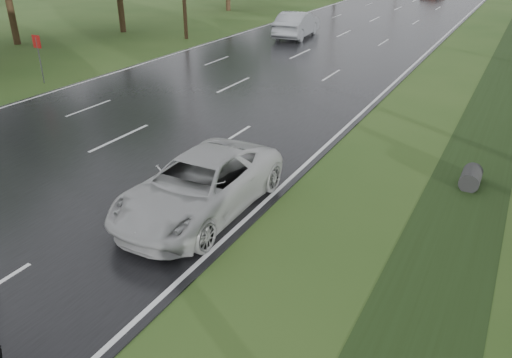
% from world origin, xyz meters
% --- Properties ---
extents(road, '(14.00, 180.00, 0.04)m').
position_xyz_m(road, '(0.00, 45.00, 0.02)').
color(road, black).
rests_on(road, ground).
extents(edge_stripe_east, '(0.12, 180.00, 0.01)m').
position_xyz_m(edge_stripe_east, '(6.75, 45.00, 0.04)').
color(edge_stripe_east, silver).
rests_on(edge_stripe_east, road).
extents(edge_stripe_west, '(0.12, 180.00, 0.01)m').
position_xyz_m(edge_stripe_west, '(-6.75, 45.00, 0.04)').
color(edge_stripe_west, silver).
rests_on(edge_stripe_west, road).
extents(center_line, '(0.12, 180.00, 0.01)m').
position_xyz_m(center_line, '(0.00, 45.00, 0.04)').
color(center_line, silver).
rests_on(center_line, road).
extents(drainage_ditch, '(2.20, 120.00, 0.56)m').
position_xyz_m(drainage_ditch, '(11.50, 18.71, 0.04)').
color(drainage_ditch, black).
rests_on(drainage_ditch, ground).
extents(road_sign, '(0.50, 0.06, 2.30)m').
position_xyz_m(road_sign, '(-8.50, 12.00, 1.64)').
color(road_sign, slate).
rests_on(road_sign, ground).
extents(white_pickup, '(2.50, 5.38, 1.49)m').
position_xyz_m(white_pickup, '(5.50, 5.00, 0.79)').
color(white_pickup, '#BEBEBE').
rests_on(white_pickup, road).
extents(silver_sedan, '(2.43, 5.52, 1.76)m').
position_xyz_m(silver_sedan, '(-2.50, 28.99, 0.92)').
color(silver_sedan, '#909398').
rests_on(silver_sedan, road).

